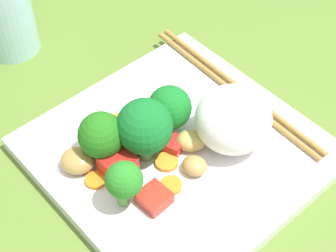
{
  "coord_description": "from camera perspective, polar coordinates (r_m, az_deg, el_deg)",
  "views": [
    {
      "loc": [
        24.34,
        -24.01,
        43.82
      ],
      "look_at": [
        -1.43,
        -0.03,
        3.57
      ],
      "focal_mm": 57.61,
      "sensor_mm": 36.0,
      "label": 1
    }
  ],
  "objects": [
    {
      "name": "chopstick_pair",
      "position": [
        0.6,
        7.07,
        3.96
      ],
      "size": [
        24.97,
        2.98,
        0.6
      ],
      "rotation": [
        0.0,
        0.0,
        3.08
      ],
      "color": "olive",
      "rests_on": "square_plate"
    },
    {
      "name": "drinking_glass",
      "position": [
        0.67,
        -16.84,
        11.32
      ],
      "size": [
        6.41,
        6.41,
        10.29
      ],
      "primitive_type": "cylinder",
      "color": "#B0DAE7",
      "rests_on": "ground_plane"
    },
    {
      "name": "carrot_slice_1",
      "position": [
        0.51,
        0.34,
        -6.29
      ],
      "size": [
        2.62,
        2.62,
        0.51
      ],
      "primitive_type": "cylinder",
      "rotation": [
        0.0,
        0.0,
        2.82
      ],
      "color": "orange",
      "rests_on": "square_plate"
    },
    {
      "name": "carrot_slice_0",
      "position": [
        0.56,
        -5.14,
        0.22
      ],
      "size": [
        3.8,
        3.8,
        0.52
      ],
      "primitive_type": "cylinder",
      "rotation": [
        0.0,
        0.0,
        2.6
      ],
      "color": "orange",
      "rests_on": "square_plate"
    },
    {
      "name": "square_plate",
      "position": [
        0.55,
        1.04,
        -2.72
      ],
      "size": [
        26.17,
        26.17,
        1.57
      ],
      "primitive_type": "cube",
      "rotation": [
        0.0,
        0.0,
        -0.02
      ],
      "color": "white",
      "rests_on": "ground_plane"
    },
    {
      "name": "broccoli_floret_3",
      "position": [
        0.48,
        -4.69,
        -5.8
      ],
      "size": [
        3.45,
        3.45,
        5.36
      ],
      "color": "#579A46",
      "rests_on": "square_plate"
    },
    {
      "name": "pepper_chunk_1",
      "position": [
        0.54,
        0.17,
        -1.82
      ],
      "size": [
        3.3,
        2.85,
        1.33
      ],
      "primitive_type": "cube",
      "rotation": [
        0.0,
        0.0,
        3.48
      ],
      "color": "red",
      "rests_on": "square_plate"
    },
    {
      "name": "carrot_slice_5",
      "position": [
        0.56,
        -2.29,
        -0.18
      ],
      "size": [
        3.22,
        3.22,
        0.49
      ],
      "primitive_type": "cylinder",
      "rotation": [
        0.0,
        0.0,
        1.14
      ],
      "color": "orange",
      "rests_on": "square_plate"
    },
    {
      "name": "chicken_piece_4",
      "position": [
        0.52,
        2.82,
        -4.22
      ],
      "size": [
        2.98,
        2.8,
        1.64
      ],
      "primitive_type": "ellipsoid",
      "rotation": [
        0.0,
        0.0,
        3.41
      ],
      "color": "tan",
      "rests_on": "square_plate"
    },
    {
      "name": "carrot_slice_3",
      "position": [
        0.52,
        -7.66,
        -5.7
      ],
      "size": [
        2.85,
        2.85,
        0.43
      ],
      "primitive_type": "cylinder",
      "rotation": [
        0.0,
        0.0,
        2.35
      ],
      "color": "orange",
      "rests_on": "square_plate"
    },
    {
      "name": "chicken_piece_1",
      "position": [
        0.54,
        2.4,
        -1.57
      ],
      "size": [
        3.85,
        3.82,
        1.96
      ],
      "primitive_type": "ellipsoid",
      "rotation": [
        0.0,
        0.0,
        0.75
      ],
      "color": "tan",
      "rests_on": "square_plate"
    },
    {
      "name": "carrot_slice_2",
      "position": [
        0.53,
        -0.14,
        -3.83
      ],
      "size": [
        2.61,
        2.61,
        0.47
      ],
      "primitive_type": "cylinder",
      "rotation": [
        0.0,
        0.0,
        4.55
      ],
      "color": "orange",
      "rests_on": "square_plate"
    },
    {
      "name": "pepper_chunk_0",
      "position": [
        0.52,
        -5.3,
        -4.16
      ],
      "size": [
        2.94,
        3.01,
        2.31
      ],
      "primitive_type": "cube",
      "rotation": [
        0.0,
        0.0,
        0.02
      ],
      "color": "red",
      "rests_on": "square_plate"
    },
    {
      "name": "broccoli_floret_0",
      "position": [
        0.51,
        -7.04,
        -1.02
      ],
      "size": [
        4.55,
        4.55,
        5.73
      ],
      "color": "#6AAF48",
      "rests_on": "square_plate"
    },
    {
      "name": "carrot_slice_4",
      "position": [
        0.55,
        -7.38,
        -0.79
      ],
      "size": [
        2.37,
        2.37,
        0.67
      ],
      "primitive_type": "cylinder",
      "rotation": [
        0.0,
        0.0,
        0.09
      ],
      "color": "orange",
      "rests_on": "square_plate"
    },
    {
      "name": "chicken_piece_0",
      "position": [
        0.54,
        -4.54,
        -1.17
      ],
      "size": [
        4.45,
        4.13,
        2.33
      ],
      "primitive_type": "ellipsoid",
      "rotation": [
        0.0,
        0.0,
        2.59
      ],
      "color": "tan",
      "rests_on": "square_plate"
    },
    {
      "name": "pepper_chunk_2",
      "position": [
        0.5,
        -1.47,
        -7.62
      ],
      "size": [
        2.73,
        2.75,
        1.31
      ],
      "primitive_type": "cube",
      "rotation": [
        0.0,
        0.0,
        1.6
      ],
      "color": "red",
      "rests_on": "square_plate"
    },
    {
      "name": "rice_mound",
      "position": [
        0.53,
        6.91,
        0.71
      ],
      "size": [
        9.02,
        9.12,
        6.36
      ],
      "primitive_type": "ellipsoid",
      "rotation": [
        0.0,
        0.0,
        1.35
      ],
      "color": "white",
      "rests_on": "square_plate"
    },
    {
      "name": "broccoli_floret_1",
      "position": [
        0.51,
        -2.5,
        -0.13
      ],
      "size": [
        5.5,
        5.5,
        6.75
      ],
      "color": "#579644",
      "rests_on": "square_plate"
    },
    {
      "name": "ground_plane",
      "position": [
        0.56,
        1.02,
        -3.84
      ],
      "size": [
        110.0,
        110.0,
        2.0
      ],
      "primitive_type": "cube",
      "color": "#5A792E"
    },
    {
      "name": "chicken_piece_2",
      "position": [
        0.53,
        -9.5,
        -3.6
      ],
      "size": [
        4.7,
        4.68,
        1.99
      ],
      "primitive_type": "ellipsoid",
      "rotation": [
        0.0,
        0.0,
        0.76
      ],
      "color": "#AD8647",
      "rests_on": "square_plate"
    },
    {
      "name": "broccoli_floret_2",
      "position": [
        0.54,
        0.15,
        1.93
      ],
      "size": [
        4.52,
        4.52,
        5.29
      ],
      "color": "#81C150",
      "rests_on": "square_plate"
    }
  ]
}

